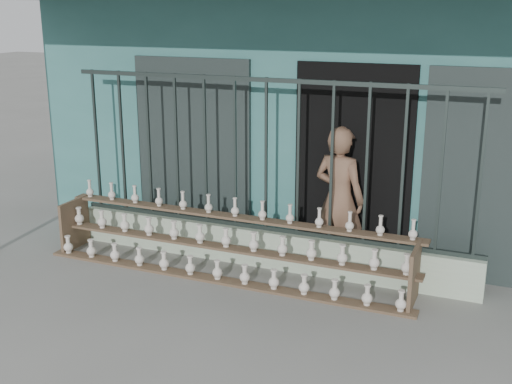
% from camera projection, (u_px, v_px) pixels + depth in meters
% --- Properties ---
extents(ground, '(60.00, 60.00, 0.00)m').
position_uv_depth(ground, '(219.00, 310.00, 6.60)').
color(ground, slate).
extents(workshop_building, '(7.40, 6.60, 3.21)m').
position_uv_depth(workshop_building, '(337.00, 100.00, 9.89)').
color(workshop_building, '#346E6C').
rests_on(workshop_building, ground).
extents(parapet_wall, '(5.00, 0.20, 0.45)m').
position_uv_depth(parapet_wall, '(266.00, 248.00, 7.69)').
color(parapet_wall, '#AEC2A6').
rests_on(parapet_wall, ground).
extents(security_fence, '(5.00, 0.04, 1.80)m').
position_uv_depth(security_fence, '(266.00, 156.00, 7.37)').
color(security_fence, '#283330').
rests_on(security_fence, parapet_wall).
extents(shelf_rack, '(4.50, 0.68, 0.85)m').
position_uv_depth(shelf_rack, '(226.00, 244.00, 7.40)').
color(shelf_rack, brown).
rests_on(shelf_rack, ground).
extents(elderly_woman, '(0.71, 0.55, 1.72)m').
position_uv_depth(elderly_woman, '(339.00, 199.00, 7.43)').
color(elderly_woman, brown).
rests_on(elderly_woman, ground).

